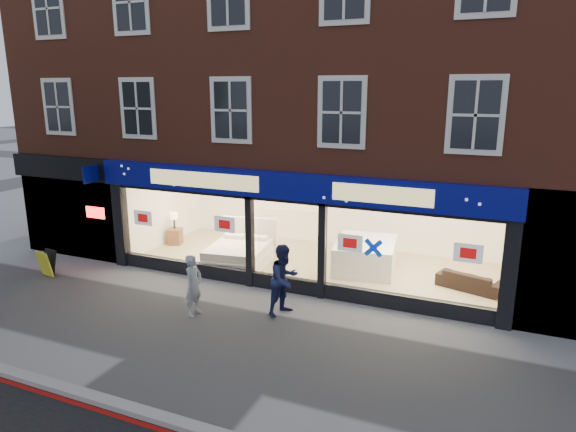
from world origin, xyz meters
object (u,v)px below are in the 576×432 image
Objects in this scene: a_board at (47,263)px; pedestrian_grey at (194,285)px; mattress_stack at (365,255)px; pedestrian_blue at (284,279)px; sofa at (470,280)px; display_bed at (240,252)px.

a_board is 5.45m from pedestrian_grey.
mattress_stack is 5.45m from pedestrian_grey.
a_board is at bearing -154.69° from mattress_stack.
mattress_stack is 3.76m from pedestrian_blue.
sofa is 0.96× the size of pedestrian_blue.
display_bed is 1.59× the size of pedestrian_grey.
pedestrian_grey reaches higher than sofa.
pedestrian_blue reaches higher than a_board.
pedestrian_blue is (7.40, 0.40, 0.48)m from a_board.
pedestrian_blue reaches higher than mattress_stack.
pedestrian_blue is at bearing 54.53° from sofa.
sofa is 5.17m from pedestrian_blue.
pedestrian_blue is (1.98, 0.93, 0.12)m from pedestrian_grey.
pedestrian_blue is (-4.06, -3.16, 0.53)m from sofa.
display_bed reaches higher than a_board.
pedestrian_blue is at bearing 10.82° from a_board.
sofa is at bearing -54.06° from pedestrian_grey.
pedestrian_grey is at bearing -123.90° from mattress_stack.
display_bed is 3.82m from mattress_stack.
display_bed reaches higher than mattress_stack.
mattress_stack is at bearing 8.33° from sofa.
sofa is at bearing 24.96° from a_board.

